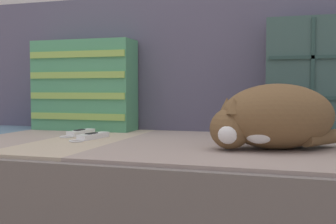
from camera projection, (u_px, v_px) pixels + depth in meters
name	position (u px, v px, depth m)	size (l,w,h in m)	color
couch	(127.00, 196.00, 1.47)	(2.19, 0.91, 0.40)	gray
sofa_backrest	(161.00, 64.00, 1.81)	(2.15, 0.14, 0.56)	#514C60
throw_pillow_quilted	(335.00, 78.00, 1.47)	(0.47, 0.14, 0.42)	#38514C
throw_pillow_striped	(84.00, 86.00, 1.76)	(0.43, 0.14, 0.37)	#4C9366
sleeping_cat	(272.00, 118.00, 1.20)	(0.40, 0.35, 0.19)	brown
game_remote_near	(92.00, 136.00, 1.45)	(0.07, 0.19, 0.02)	white
game_remote_far	(80.00, 133.00, 1.57)	(0.06, 0.19, 0.02)	white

